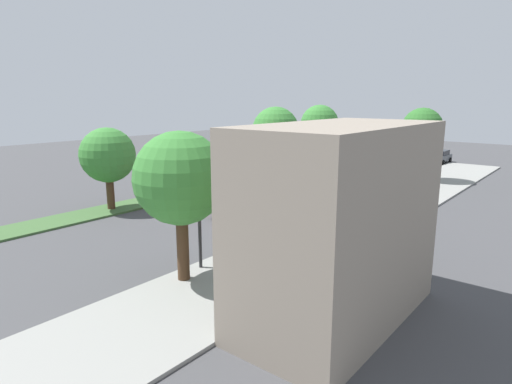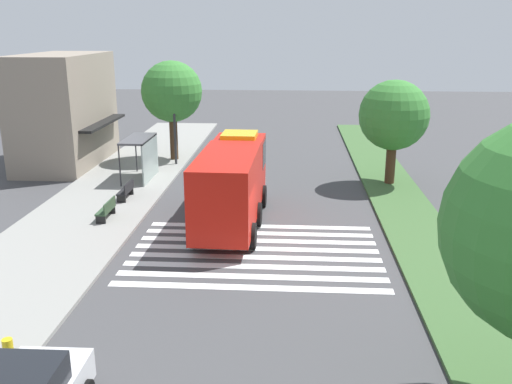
# 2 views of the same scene
# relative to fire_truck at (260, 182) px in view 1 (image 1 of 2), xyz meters

# --- Properties ---
(ground_plane) EXTENTS (120.00, 120.00, 0.00)m
(ground_plane) POSITION_rel_fire_truck_xyz_m (-3.13, -1.29, -2.07)
(ground_plane) COLOR #424244
(sidewalk) EXTENTS (60.00, 5.67, 0.14)m
(sidewalk) POSITION_rel_fire_truck_xyz_m (-3.13, 7.13, -2.00)
(sidewalk) COLOR gray
(sidewalk) RESTS_ON ground_plane
(median_strip) EXTENTS (60.00, 3.00, 0.14)m
(median_strip) POSITION_rel_fire_truck_xyz_m (-3.13, -8.37, -2.00)
(median_strip) COLOR #3D6033
(median_strip) RESTS_ON ground_plane
(crosswalk) EXTENTS (6.75, 10.04, 0.01)m
(crosswalk) POSITION_rel_fire_truck_xyz_m (-3.68, -1.29, -2.07)
(crosswalk) COLOR silver
(crosswalk) RESTS_ON ground_plane
(fire_truck) EXTENTS (9.08, 2.91, 3.74)m
(fire_truck) POSITION_rel_fire_truck_xyz_m (0.00, 0.00, 0.00)
(fire_truck) COLOR red
(fire_truck) RESTS_ON ground_plane
(parked_car_west) EXTENTS (4.57, 2.04, 1.60)m
(parked_car_west) POSITION_rel_fire_truck_xyz_m (-32.84, 3.09, -1.24)
(parked_car_west) COLOR #474C51
(parked_car_west) RESTS_ON ground_plane
(parked_car_mid) EXTENTS (4.39, 2.13, 1.77)m
(parked_car_mid) POSITION_rel_fire_truck_xyz_m (-14.89, 3.09, -1.17)
(parked_car_mid) COLOR silver
(parked_car_mid) RESTS_ON ground_plane
(transit_bus) EXTENTS (11.84, 3.18, 3.52)m
(transit_bus) POSITION_rel_fire_truck_xyz_m (-24.38, -3.80, 0.02)
(transit_bus) COLOR silver
(transit_bus) RESTS_ON ground_plane
(bus_stop_shelter) EXTENTS (3.50, 1.40, 2.46)m
(bus_stop_shelter) POSITION_rel_fire_truck_xyz_m (6.92, 5.95, -0.19)
(bus_stop_shelter) COLOR #4C4C51
(bus_stop_shelter) RESTS_ON sidewalk
(bench_near_shelter) EXTENTS (1.60, 0.50, 0.90)m
(bench_near_shelter) POSITION_rel_fire_truck_xyz_m (2.92, 5.92, -1.48)
(bench_near_shelter) COLOR black
(bench_near_shelter) RESTS_ON sidewalk
(bench_west_of_shelter) EXTENTS (1.60, 0.50, 0.90)m
(bench_west_of_shelter) POSITION_rel_fire_truck_xyz_m (-0.28, 5.92, -1.48)
(bench_west_of_shelter) COLOR #2D472D
(bench_west_of_shelter) RESTS_ON sidewalk
(street_lamp) EXTENTS (0.36, 0.36, 5.45)m
(street_lamp) POSITION_rel_fire_truck_xyz_m (10.75, 4.89, 1.33)
(street_lamp) COLOR #2D2D30
(street_lamp) RESTS_ON sidewalk
(storefront_building) EXTENTS (8.57, 5.09, 7.18)m
(storefront_building) POSITION_rel_fire_truck_xyz_m (10.75, 12.10, 1.51)
(storefront_building) COLOR gray
(storefront_building) RESTS_ON ground_plane
(sidewalk_tree_far_west) EXTENTS (3.81, 3.81, 7.03)m
(sidewalk_tree_far_west) POSITION_rel_fire_truck_xyz_m (-18.43, 5.29, 3.14)
(sidewalk_tree_far_west) COLOR #513823
(sidewalk_tree_far_west) RESTS_ON sidewalk
(sidewalk_tree_center) EXTENTS (4.02, 4.02, 6.58)m
(sidewalk_tree_center) POSITION_rel_fire_truck_xyz_m (12.18, 5.29, 2.60)
(sidewalk_tree_center) COLOR #47301E
(sidewalk_tree_center) RESTS_ON sidewalk
(median_tree_far_west) EXTENTS (4.62, 4.62, 7.14)m
(median_tree_far_west) POSITION_rel_fire_truck_xyz_m (-22.35, -8.37, 2.87)
(median_tree_far_west) COLOR #513823
(median_tree_far_west) RESTS_ON median_strip
(median_tree_west) EXTENTS (5.00, 5.00, 7.05)m
(median_tree_west) POSITION_rel_fire_truck_xyz_m (-13.25, -8.37, 2.60)
(median_tree_west) COLOR #513823
(median_tree_west) RESTS_ON median_strip
(median_tree_center) EXTENTS (3.92, 3.92, 5.89)m
(median_tree_center) POSITION_rel_fire_truck_xyz_m (6.95, -8.37, 1.96)
(median_tree_center) COLOR #47301E
(median_tree_center) RESTS_ON median_strip
(fire_hydrant) EXTENTS (0.28, 0.28, 0.70)m
(fire_hydrant) POSITION_rel_fire_truck_xyz_m (-11.99, 4.79, -1.58)
(fire_hydrant) COLOR gold
(fire_hydrant) RESTS_ON sidewalk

